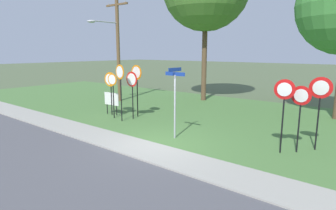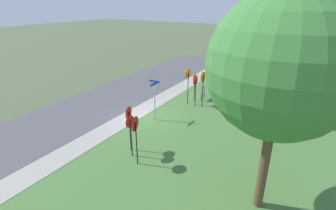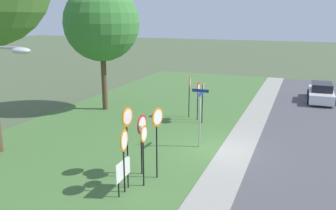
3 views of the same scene
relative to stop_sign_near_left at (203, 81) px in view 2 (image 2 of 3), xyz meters
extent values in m
plane|color=#4C5B3D|center=(3.93, -2.82, -2.11)|extent=(160.00, 160.00, 0.00)
cube|color=#4C4C51|center=(3.93, -7.62, -2.10)|extent=(44.00, 6.40, 0.01)
cube|color=#99968C|center=(3.93, -3.62, -2.08)|extent=(44.00, 1.60, 0.06)
cube|color=#477038|center=(3.93, 3.18, -2.09)|extent=(44.00, 12.00, 0.04)
cylinder|color=black|center=(0.00, 0.03, -0.83)|extent=(0.06, 0.06, 2.48)
cylinder|color=orange|center=(0.00, -0.01, 0.35)|extent=(0.79, 0.07, 0.79)
cylinder|color=white|center=(0.00, -0.03, 0.35)|extent=(0.61, 0.04, 0.61)
cylinder|color=black|center=(-1.44, -0.58, -1.03)|extent=(0.06, 0.06, 2.06)
cylinder|color=orange|center=(-1.44, -0.62, -0.06)|extent=(0.78, 0.16, 0.79)
cylinder|color=white|center=(-1.44, -0.64, -0.06)|extent=(0.61, 0.11, 0.62)
cylinder|color=black|center=(-0.74, -1.02, -1.01)|extent=(0.06, 0.06, 2.12)
cylinder|color=orange|center=(-0.74, -1.06, 0.01)|extent=(0.64, 0.07, 0.64)
cylinder|color=white|center=(-0.74, -1.08, 0.01)|extent=(0.50, 0.05, 0.50)
cylinder|color=black|center=(0.18, -0.50, -0.98)|extent=(0.06, 0.06, 2.16)
cylinder|color=red|center=(0.18, -0.55, 0.04)|extent=(0.78, 0.03, 0.78)
cylinder|color=white|center=(0.18, -0.56, 0.04)|extent=(0.61, 0.02, 0.61)
cylinder|color=black|center=(0.09, -1.21, -0.78)|extent=(0.06, 0.06, 2.57)
cylinder|color=orange|center=(0.09, -1.25, 0.45)|extent=(0.74, 0.15, 0.74)
cylinder|color=white|center=(0.09, -1.27, 0.45)|extent=(0.57, 0.10, 0.58)
cylinder|color=black|center=(8.38, -0.41, -1.01)|extent=(0.06, 0.06, 2.11)
cone|color=red|center=(8.38, -0.45, -0.03)|extent=(0.67, 0.04, 0.67)
cone|color=silver|center=(8.38, -0.47, -0.03)|extent=(0.46, 0.02, 0.46)
cylinder|color=black|center=(8.83, 0.29, -0.89)|extent=(0.06, 0.06, 2.35)
cone|color=red|center=(8.83, 0.25, 0.21)|extent=(0.75, 0.17, 0.76)
cone|color=silver|center=(8.83, 0.23, 0.21)|extent=(0.51, 0.11, 0.52)
cylinder|color=black|center=(7.94, -0.83, -0.90)|extent=(0.06, 0.06, 2.33)
cone|color=red|center=(7.94, -0.87, 0.19)|extent=(0.69, 0.16, 0.69)
cone|color=white|center=(7.94, -0.89, 0.19)|extent=(0.47, 0.10, 0.47)
cylinder|color=#9EA0A8|center=(3.99, -1.82, -0.78)|extent=(0.07, 0.07, 2.57)
cylinder|color=#9EA0A8|center=(3.99, -1.82, 0.52)|extent=(0.09, 0.09, 0.03)
cube|color=navy|center=(3.99, -1.82, 0.58)|extent=(0.96, 0.02, 0.15)
cube|color=navy|center=(3.99, -1.82, 0.75)|extent=(0.02, 0.82, 0.15)
cylinder|color=brown|center=(-4.57, 2.78, 1.71)|extent=(0.24, 0.24, 7.55)
cube|color=brown|center=(-4.57, 2.78, 4.58)|extent=(2.10, 0.12, 0.12)
cylinder|color=gray|center=(-5.42, 2.78, 4.68)|extent=(0.09, 0.09, 0.10)
cylinder|color=gray|center=(-3.72, 2.78, 4.68)|extent=(0.09, 0.09, 0.10)
cylinder|color=#9EA0A8|center=(-4.57, 1.70, 3.37)|extent=(0.08, 2.15, 0.08)
ellipsoid|color=#B7B7BC|center=(-4.57, 0.62, 3.31)|extent=(0.40, 0.56, 0.18)
cylinder|color=black|center=(-1.85, -0.57, -1.79)|extent=(0.05, 0.05, 0.55)
cylinder|color=black|center=(-1.08, -0.54, -1.79)|extent=(0.05, 0.05, 0.55)
cube|color=white|center=(-1.47, -0.56, -1.17)|extent=(1.10, 0.08, 0.70)
cylinder|color=brown|center=(-0.04, 6.87, 1.13)|extent=(0.36, 0.36, 6.40)
cylinder|color=brown|center=(8.59, 6.27, 0.21)|extent=(0.36, 0.36, 4.55)
sphere|color=#3D7F38|center=(8.59, 6.27, 3.73)|extent=(4.96, 4.96, 4.96)
camera|label=1|loc=(10.85, -10.76, 1.47)|focal=30.32mm
camera|label=2|loc=(17.46, 7.24, 5.70)|focal=27.12mm
camera|label=3|loc=(-11.81, -6.32, 4.20)|focal=37.76mm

